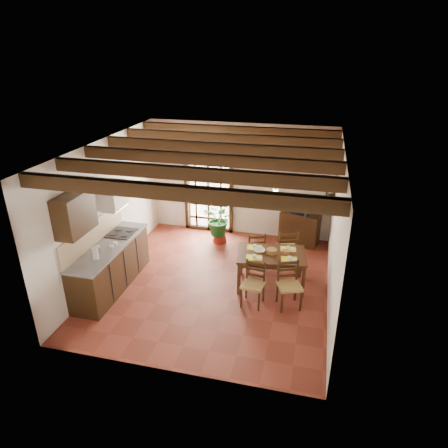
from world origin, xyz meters
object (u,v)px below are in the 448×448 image
(dining_table, at_px, (271,258))
(sideboard, at_px, (299,228))
(chair_near_right, at_px, (289,293))
(pendant_lamp, at_px, (276,186))
(chair_far_left, at_px, (255,256))
(crt_tv, at_px, (301,206))
(potted_plant, at_px, (220,221))
(kitchen_counter, at_px, (111,265))
(chair_far_right, at_px, (286,256))
(chair_near_left, at_px, (253,292))

(dining_table, distance_m, sideboard, 2.10)
(dining_table, height_order, sideboard, sideboard)
(chair_near_right, bearing_deg, pendant_lamp, 98.22)
(chair_far_left, height_order, crt_tv, crt_tv)
(dining_table, height_order, potted_plant, potted_plant)
(crt_tv, relative_size, potted_plant, 0.27)
(kitchen_counter, xyz_separation_m, crt_tv, (3.49, 2.82, 0.50))
(chair_far_left, bearing_deg, sideboard, -143.93)
(crt_tv, xyz_separation_m, potted_plant, (-1.89, -0.40, -0.40))
(sideboard, bearing_deg, crt_tv, -76.12)
(chair_far_right, relative_size, potted_plant, 0.45)
(chair_near_right, bearing_deg, chair_near_left, 166.25)
(chair_near_right, distance_m, pendant_lamp, 1.99)
(chair_far_right, bearing_deg, dining_table, 55.46)
(chair_near_left, bearing_deg, dining_table, 78.78)
(chair_far_right, bearing_deg, crt_tv, -114.56)
(chair_near_left, xyz_separation_m, potted_plant, (-1.24, 2.36, 0.30))
(dining_table, xyz_separation_m, chair_near_left, (-0.23, -0.72, -0.36))
(dining_table, bearing_deg, crt_tv, 70.12)
(chair_near_left, distance_m, chair_near_right, 0.66)
(dining_table, bearing_deg, chair_far_right, 63.76)
(chair_near_left, xyz_separation_m, chair_near_right, (0.65, 0.09, 0.01))
(dining_table, height_order, chair_far_left, chair_far_left)
(chair_far_right, distance_m, sideboard, 1.34)
(dining_table, relative_size, chair_near_right, 1.62)
(pendant_lamp, bearing_deg, chair_near_left, -105.65)
(sideboard, xyz_separation_m, crt_tv, (0.00, -0.01, 0.58))
(dining_table, distance_m, chair_near_right, 0.83)
(chair_near_left, bearing_deg, potted_plant, 124.16)
(chair_near_left, distance_m, sideboard, 2.84)
(chair_near_left, xyz_separation_m, crt_tv, (0.65, 2.76, 0.70))
(sideboard, bearing_deg, dining_table, -87.85)
(kitchen_counter, xyz_separation_m, chair_near_right, (3.49, 0.15, -0.19))
(chair_near_right, bearing_deg, potted_plant, 107.92)
(chair_near_left, xyz_separation_m, pendant_lamp, (0.23, 0.82, 1.81))
(chair_near_left, relative_size, sideboard, 0.93)
(potted_plant, xyz_separation_m, pendant_lamp, (1.47, -1.54, 1.51))
(chair_far_right, relative_size, sideboard, 1.04)
(sideboard, bearing_deg, chair_far_right, -84.23)
(chair_far_right, height_order, crt_tv, crt_tv)
(kitchen_counter, xyz_separation_m, dining_table, (3.07, 0.78, 0.16))
(chair_far_right, relative_size, pendant_lamp, 1.14)
(dining_table, xyz_separation_m, chair_far_left, (-0.42, 0.63, -0.36))
(kitchen_counter, distance_m, crt_tv, 4.51)
(chair_far_left, bearing_deg, dining_table, 100.87)
(chair_near_left, height_order, chair_far_right, chair_far_right)
(chair_near_left, xyz_separation_m, chair_far_left, (-0.19, 1.35, 0.00))
(crt_tv, bearing_deg, chair_far_left, -98.95)
(sideboard, height_order, potted_plant, potted_plant)
(pendant_lamp, bearing_deg, chair_near_right, -59.86)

